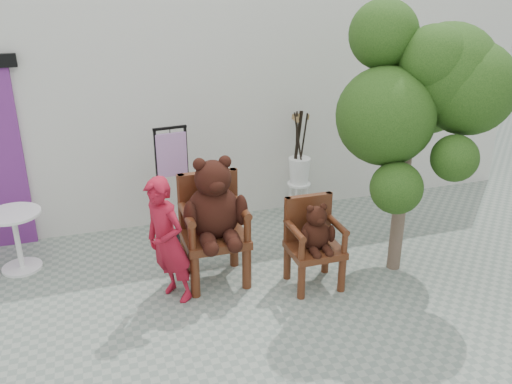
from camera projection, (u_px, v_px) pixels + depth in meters
ground_plane at (287, 322)px, 5.27m from camera, size 60.00×60.00×0.00m
back_wall at (209, 102)px, 7.43m from camera, size 9.00×1.00×3.00m
chair_big at (214, 212)px, 5.70m from camera, size 0.68×0.75×1.43m
chair_small at (314, 235)px, 5.72m from camera, size 0.55×0.51×0.97m
person at (168, 241)px, 5.35m from camera, size 0.55×0.60×1.37m
cafe_table at (16, 234)px, 6.05m from camera, size 0.60×0.60×0.70m
display_stand at (174, 201)px, 6.54m from camera, size 0.49×0.40×1.51m
stool_bucket at (299, 170)px, 7.40m from camera, size 0.32×0.32×1.45m
tree at (426, 89)px, 5.49m from camera, size 1.83×1.72×2.93m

